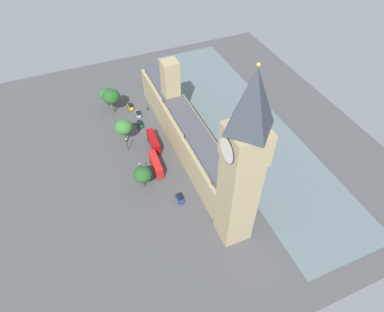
{
  "coord_description": "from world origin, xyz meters",
  "views": [
    {
      "loc": [
        31.32,
        86.42,
        88.49
      ],
      "look_at": [
        1.0,
        14.63,
        7.64
      ],
      "focal_mm": 31.05,
      "sensor_mm": 36.0,
      "label": 1
    }
  ],
  "objects_px": {
    "double_decker_bus_leading": "(156,164)",
    "pedestrian_opposite_hall": "(148,109)",
    "parliament_building": "(183,126)",
    "street_lamp_slot_11": "(127,142)",
    "clock_tower": "(242,166)",
    "car_silver_under_trees": "(138,114)",
    "plane_tree_midblock": "(106,94)",
    "car_yellow_cab_far_end": "(130,106)",
    "plane_tree_corner": "(143,175)",
    "street_lamp_slot_12": "(140,167)",
    "double_decker_bus_trailing": "(153,141)",
    "car_blue_kerbside": "(180,198)",
    "plane_tree_slot_10": "(124,127)",
    "plane_tree_near_tower": "(111,97)",
    "car_dark_green_by_river_gate": "(140,124)"
  },
  "relations": [
    {
      "from": "double_decker_bus_leading",
      "to": "pedestrian_opposite_hall",
      "type": "bearing_deg",
      "value": -99.64
    },
    {
      "from": "parliament_building",
      "to": "street_lamp_slot_11",
      "type": "height_order",
      "value": "parliament_building"
    },
    {
      "from": "clock_tower",
      "to": "street_lamp_slot_11",
      "type": "bearing_deg",
      "value": -67.11
    },
    {
      "from": "car_silver_under_trees",
      "to": "plane_tree_midblock",
      "type": "height_order",
      "value": "plane_tree_midblock"
    },
    {
      "from": "car_yellow_cab_far_end",
      "to": "plane_tree_corner",
      "type": "distance_m",
      "value": 44.55
    },
    {
      "from": "parliament_building",
      "to": "street_lamp_slot_12",
      "type": "relative_size",
      "value": 11.99
    },
    {
      "from": "double_decker_bus_trailing",
      "to": "street_lamp_slot_12",
      "type": "height_order",
      "value": "street_lamp_slot_12"
    },
    {
      "from": "car_blue_kerbside",
      "to": "street_lamp_slot_12",
      "type": "distance_m",
      "value": 17.87
    },
    {
      "from": "car_silver_under_trees",
      "to": "plane_tree_corner",
      "type": "xyz_separation_m",
      "value": [
        8.86,
        37.56,
        5.18
      ]
    },
    {
      "from": "car_silver_under_trees",
      "to": "double_decker_bus_leading",
      "type": "height_order",
      "value": "double_decker_bus_leading"
    },
    {
      "from": "double_decker_bus_trailing",
      "to": "street_lamp_slot_12",
      "type": "relative_size",
      "value": 1.76
    },
    {
      "from": "car_yellow_cab_far_end",
      "to": "double_decker_bus_trailing",
      "type": "relative_size",
      "value": 0.42
    },
    {
      "from": "car_silver_under_trees",
      "to": "double_decker_bus_leading",
      "type": "relative_size",
      "value": 0.45
    },
    {
      "from": "car_silver_under_trees",
      "to": "pedestrian_opposite_hall",
      "type": "distance_m",
      "value": 5.28
    },
    {
      "from": "plane_tree_midblock",
      "to": "plane_tree_slot_10",
      "type": "relative_size",
      "value": 0.81
    },
    {
      "from": "double_decker_bus_trailing",
      "to": "plane_tree_midblock",
      "type": "bearing_deg",
      "value": -70.06
    },
    {
      "from": "parliament_building",
      "to": "double_decker_bus_leading",
      "type": "xyz_separation_m",
      "value": [
        14.39,
        10.12,
        -4.94
      ]
    },
    {
      "from": "car_blue_kerbside",
      "to": "pedestrian_opposite_hall",
      "type": "height_order",
      "value": "car_blue_kerbside"
    },
    {
      "from": "street_lamp_slot_11",
      "to": "clock_tower",
      "type": "bearing_deg",
      "value": 112.89
    },
    {
      "from": "plane_tree_near_tower",
      "to": "double_decker_bus_trailing",
      "type": "bearing_deg",
      "value": 108.67
    },
    {
      "from": "car_dark_green_by_river_gate",
      "to": "plane_tree_near_tower",
      "type": "distance_m",
      "value": 16.27
    },
    {
      "from": "street_lamp_slot_12",
      "to": "double_decker_bus_leading",
      "type": "bearing_deg",
      "value": -176.84
    },
    {
      "from": "double_decker_bus_trailing",
      "to": "street_lamp_slot_12",
      "type": "xyz_separation_m",
      "value": [
        8.6,
        11.81,
        1.59
      ]
    },
    {
      "from": "parliament_building",
      "to": "plane_tree_near_tower",
      "type": "height_order",
      "value": "parliament_building"
    },
    {
      "from": "clock_tower",
      "to": "car_dark_green_by_river_gate",
      "type": "distance_m",
      "value": 65.76
    },
    {
      "from": "plane_tree_midblock",
      "to": "street_lamp_slot_12",
      "type": "distance_m",
      "value": 43.85
    },
    {
      "from": "street_lamp_slot_11",
      "to": "car_dark_green_by_river_gate",
      "type": "bearing_deg",
      "value": -124.8
    },
    {
      "from": "pedestrian_opposite_hall",
      "to": "plane_tree_corner",
      "type": "relative_size",
      "value": 0.18
    },
    {
      "from": "plane_tree_slot_10",
      "to": "clock_tower",
      "type": "bearing_deg",
      "value": 110.68
    },
    {
      "from": "clock_tower",
      "to": "pedestrian_opposite_hall",
      "type": "bearing_deg",
      "value": -85.29
    },
    {
      "from": "plane_tree_slot_10",
      "to": "car_silver_under_trees",
      "type": "bearing_deg",
      "value": -122.28
    },
    {
      "from": "car_silver_under_trees",
      "to": "plane_tree_slot_10",
      "type": "xyz_separation_m",
      "value": [
        8.79,
        13.91,
        6.75
      ]
    },
    {
      "from": "street_lamp_slot_11",
      "to": "parliament_building",
      "type": "bearing_deg",
      "value": 170.57
    },
    {
      "from": "plane_tree_corner",
      "to": "car_blue_kerbside",
      "type": "bearing_deg",
      "value": 132.36
    },
    {
      "from": "plane_tree_corner",
      "to": "plane_tree_near_tower",
      "type": "distance_m",
      "value": 43.55
    },
    {
      "from": "double_decker_bus_trailing",
      "to": "pedestrian_opposite_hall",
      "type": "xyz_separation_m",
      "value": [
        -4.62,
        -22.39,
        -1.94
      ]
    },
    {
      "from": "double_decker_bus_leading",
      "to": "car_blue_kerbside",
      "type": "bearing_deg",
      "value": 102.98
    },
    {
      "from": "car_dark_green_by_river_gate",
      "to": "double_decker_bus_leading",
      "type": "bearing_deg",
      "value": 87.96
    },
    {
      "from": "parliament_building",
      "to": "plane_tree_near_tower",
      "type": "xyz_separation_m",
      "value": [
        20.42,
        -27.66,
        0.5
      ]
    },
    {
      "from": "plane_tree_corner",
      "to": "plane_tree_slot_10",
      "type": "xyz_separation_m",
      "value": [
        -0.07,
        -23.65,
        1.57
      ]
    },
    {
      "from": "street_lamp_slot_11",
      "to": "street_lamp_slot_12",
      "type": "distance_m",
      "value": 13.96
    },
    {
      "from": "clock_tower",
      "to": "double_decker_bus_leading",
      "type": "bearing_deg",
      "value": -68.41
    },
    {
      "from": "car_blue_kerbside",
      "to": "street_lamp_slot_11",
      "type": "bearing_deg",
      "value": -71.93
    },
    {
      "from": "car_yellow_cab_far_end",
      "to": "street_lamp_slot_11",
      "type": "xyz_separation_m",
      "value": [
        7.66,
        24.31,
        3.17
      ]
    },
    {
      "from": "plane_tree_midblock",
      "to": "street_lamp_slot_12",
      "type": "relative_size",
      "value": 1.41
    },
    {
      "from": "plane_tree_near_tower",
      "to": "car_yellow_cab_far_end",
      "type": "bearing_deg",
      "value": -178.87
    },
    {
      "from": "car_silver_under_trees",
      "to": "pedestrian_opposite_hall",
      "type": "bearing_deg",
      "value": 27.07
    },
    {
      "from": "car_yellow_cab_far_end",
      "to": "plane_tree_near_tower",
      "type": "distance_m",
      "value": 10.09
    },
    {
      "from": "plane_tree_near_tower",
      "to": "double_decker_bus_leading",
      "type": "bearing_deg",
      "value": 99.07
    },
    {
      "from": "double_decker_bus_leading",
      "to": "car_blue_kerbside",
      "type": "xyz_separation_m",
      "value": [
        -2.81,
        15.64,
        -1.75
      ]
    }
  ]
}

